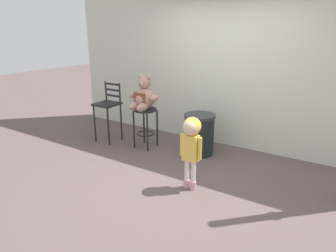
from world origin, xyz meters
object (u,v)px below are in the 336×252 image
teddy_bear (144,97)px  bar_chair_empty (108,107)px  child_walking (191,138)px  bar_stool_with_teddy (145,119)px  trash_bin (199,134)px

teddy_bear → bar_chair_empty: size_ratio=0.54×
teddy_bear → child_walking: 1.65m
bar_stool_with_teddy → teddy_bear: bearing=-90.0°
bar_stool_with_teddy → teddy_bear: 0.42m
child_walking → trash_bin: size_ratio=1.43×
bar_stool_with_teddy → trash_bin: bearing=14.9°
bar_stool_with_teddy → child_walking: bearing=-32.3°
bar_stool_with_teddy → bar_chair_empty: size_ratio=0.65×
trash_bin → teddy_bear: bearing=-163.5°
bar_stool_with_teddy → child_walking: child_walking is taller
teddy_bear → child_walking: teddy_bear is taller
bar_chair_empty → bar_stool_with_teddy: bearing=7.1°
teddy_bear → trash_bin: bearing=16.5°
teddy_bear → trash_bin: 1.15m
teddy_bear → trash_bin: size_ratio=0.86×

